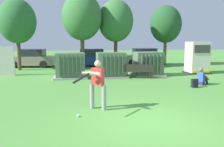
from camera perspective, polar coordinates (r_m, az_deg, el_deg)
name	(u,v)px	position (r m, az deg, el deg)	size (l,w,h in m)	color
ground_plane	(149,123)	(7.25, 9.03, -11.67)	(96.00, 96.00, 0.00)	#51933D
transformer_west	(70,66)	(15.34, -10.01, 1.83)	(2.10, 1.70, 1.62)	#9E9B93
transformer_mid_west	(111,65)	(15.50, -0.31, 2.02)	(2.10, 1.70, 1.62)	#9E9B93
transformer_mid_east	(148,64)	(16.36, 8.66, 2.24)	(2.10, 1.70, 1.62)	#9E9B93
generator_enclosure	(197,58)	(18.36, 19.89, 3.58)	(1.60, 1.40, 2.30)	#262626
park_bench	(139,70)	(15.10, 6.59, 0.83)	(1.84, 0.78, 0.92)	#2D2823
batter	(97,82)	(8.24, -3.63, -2.15)	(1.15, 1.45, 1.74)	gray
sports_ball	(78,116)	(7.74, -8.17, -10.00)	(0.09, 0.09, 0.09)	white
seated_spectator	(202,78)	(13.81, 20.83, -1.01)	(0.78, 0.68, 0.96)	#282D4C
backpack	(195,83)	(12.95, 19.31, -2.24)	(0.32, 0.26, 0.44)	black
tree_left	(17,21)	(20.61, -21.91, 11.58)	(2.96, 2.96, 5.66)	brown
tree_center_left	(82,17)	(20.39, -7.26, 13.40)	(3.30, 3.30, 6.32)	brown
tree_center_right	(116,21)	(21.43, 0.90, 12.53)	(3.11, 3.11, 5.95)	#4C3828
tree_right	(166,24)	(23.52, 12.84, 11.47)	(2.97, 2.97, 5.67)	brown
parked_car_leftmost	(31,59)	(22.58, -18.86, 3.42)	(4.39, 2.34, 1.62)	gray
parked_car_left_of_center	(90,58)	(22.14, -5.23, 3.73)	(4.27, 2.06, 1.62)	navy
parked_car_right_of_center	(143,57)	(23.43, 7.52, 3.94)	(4.24, 1.99, 1.62)	gray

